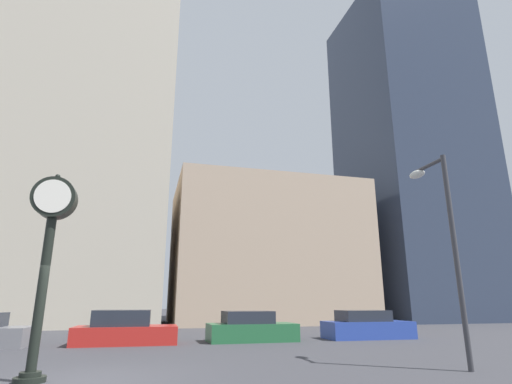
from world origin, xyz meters
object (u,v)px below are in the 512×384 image
(street_clock, at_px, (50,236))
(street_lamp_right, at_px, (441,222))
(car_green, at_px, (251,328))
(car_red, at_px, (125,330))
(car_blue, at_px, (367,326))

(street_clock, xyz_separation_m, street_lamp_right, (10.33, -0.89, 0.70))
(street_clock, xyz_separation_m, car_green, (6.94, 7.89, -2.65))
(street_lamp_right, bearing_deg, car_red, 134.75)
(street_lamp_right, bearing_deg, street_clock, 175.10)
(car_red, relative_size, car_green, 1.07)
(car_red, distance_m, car_blue, 11.11)
(street_clock, distance_m, car_green, 10.84)
(street_clock, bearing_deg, car_blue, 31.64)
(car_blue, bearing_deg, car_red, -179.19)
(car_green, xyz_separation_m, street_lamp_right, (3.39, -8.78, 3.35))
(car_blue, xyz_separation_m, street_lamp_right, (-2.35, -8.70, 3.34))
(car_red, height_order, car_blue, car_red)
(car_red, bearing_deg, street_lamp_right, -43.61)
(car_green, bearing_deg, car_blue, -0.92)
(car_red, xyz_separation_m, car_blue, (11.11, -0.14, -0.02))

